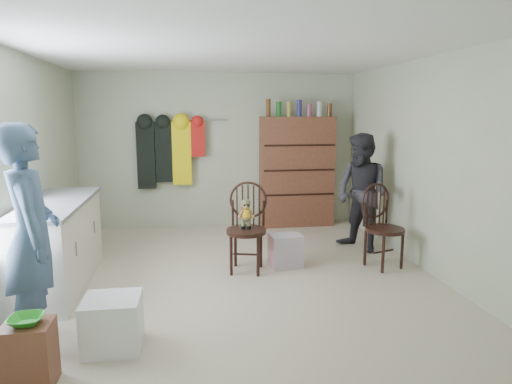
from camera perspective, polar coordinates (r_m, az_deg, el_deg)
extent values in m
plane|color=beige|center=(5.36, -2.36, -10.50)|extent=(5.00, 5.00, 0.00)
plane|color=#B6BB9D|center=(7.54, -4.53, 5.19)|extent=(4.50, 0.00, 4.50)
plane|color=#B6BB9D|center=(5.31, -27.38, 2.12)|extent=(0.00, 5.00, 5.00)
plane|color=#B6BB9D|center=(5.75, 20.46, 3.12)|extent=(0.00, 5.00, 5.00)
plane|color=white|center=(5.06, -2.57, 17.08)|extent=(5.00, 5.00, 0.00)
cube|color=silver|center=(5.38, -23.65, -6.23)|extent=(0.60, 1.80, 0.90)
cube|color=slate|center=(5.27, -24.00, -1.31)|extent=(0.64, 1.86, 0.04)
cylinder|color=#99999E|center=(4.86, -21.53, -6.66)|extent=(0.02, 0.02, 0.14)
cylinder|color=#99999E|center=(5.71, -19.55, -4.12)|extent=(0.02, 0.02, 0.14)
cube|color=brown|center=(3.66, -26.48, -17.83)|extent=(0.32, 0.28, 0.46)
imported|color=green|center=(3.55, -26.82, -14.11)|extent=(0.23, 0.23, 0.06)
cube|color=white|center=(3.96, -17.48, -15.37)|extent=(0.45, 0.42, 0.42)
cylinder|color=black|center=(5.38, -1.23, -4.91)|extent=(0.57, 0.57, 0.05)
cylinder|color=black|center=(5.32, -3.12, -7.97)|extent=(0.04, 0.04, 0.47)
cylinder|color=black|center=(5.28, 0.26, -8.10)|extent=(0.04, 0.04, 0.47)
cylinder|color=black|center=(5.63, -2.59, -6.97)|extent=(0.04, 0.04, 0.47)
cylinder|color=black|center=(5.59, 0.60, -7.08)|extent=(0.04, 0.04, 0.47)
torus|color=black|center=(5.48, -0.99, -1.02)|extent=(0.45, 0.15, 0.46)
cylinder|color=black|center=(5.53, -2.93, -2.59)|extent=(0.03, 0.03, 0.31)
cylinder|color=black|center=(5.48, 0.95, -2.68)|extent=(0.03, 0.03, 0.31)
cylinder|color=yellow|center=(5.35, -1.27, -2.72)|extent=(0.11, 0.11, 0.10)
cylinder|color=#475128|center=(5.37, -1.26, -3.79)|extent=(0.07, 0.07, 0.16)
sphere|color=#9E7042|center=(5.33, -1.27, -1.69)|extent=(0.10, 0.10, 0.10)
cylinder|color=#475128|center=(5.32, -1.27, -1.19)|extent=(0.09, 0.09, 0.03)
cube|color=black|center=(5.28, -1.21, -1.71)|extent=(0.07, 0.01, 0.02)
cylinder|color=black|center=(5.73, 15.79, -4.54)|extent=(0.57, 0.57, 0.05)
cylinder|color=black|center=(5.59, 15.60, -7.54)|extent=(0.04, 0.04, 0.45)
cylinder|color=black|center=(5.80, 17.79, -7.03)|extent=(0.04, 0.04, 0.45)
cylinder|color=black|center=(5.81, 13.50, -6.78)|extent=(0.04, 0.04, 0.45)
cylinder|color=black|center=(6.01, 15.68, -6.32)|extent=(0.04, 0.04, 0.45)
torus|color=black|center=(5.79, 14.72, -1.06)|extent=(0.43, 0.17, 0.44)
cylinder|color=black|center=(5.70, 13.37, -2.73)|extent=(0.03, 0.03, 0.30)
cylinder|color=black|center=(5.93, 16.02, -2.34)|extent=(0.03, 0.03, 0.30)
cube|color=#E57275|center=(5.63, 3.72, -7.32)|extent=(0.40, 0.33, 0.40)
imported|color=#455E7E|center=(4.06, -26.27, -4.98)|extent=(0.62, 0.76, 1.80)
imported|color=#2D2B33|center=(6.31, 13.11, -0.09)|extent=(0.90, 0.97, 1.60)
cube|color=brown|center=(7.57, 5.11, 2.54)|extent=(1.20, 0.38, 1.80)
cube|color=black|center=(7.44, 5.41, -0.32)|extent=(1.16, 0.02, 0.03)
cube|color=black|center=(7.38, 5.46, 2.74)|extent=(1.16, 0.02, 0.03)
cube|color=black|center=(7.34, 5.52, 5.84)|extent=(1.16, 0.02, 0.03)
cylinder|color=#592D14|center=(7.31, 1.55, 10.47)|extent=(0.07, 0.07, 0.28)
cylinder|color=#19591E|center=(7.34, 2.85, 10.30)|extent=(0.09, 0.09, 0.23)
cylinder|color=#A59933|center=(7.37, 4.14, 10.27)|extent=(0.07, 0.07, 0.23)
cylinder|color=navy|center=(7.41, 5.42, 10.38)|extent=(0.08, 0.08, 0.27)
cylinder|color=#8C3F59|center=(7.45, 6.68, 10.12)|extent=(0.09, 0.09, 0.20)
cylinder|color=#B2B2B7|center=(7.50, 7.93, 10.24)|extent=(0.08, 0.08, 0.24)
cylinder|color=#592D14|center=(7.55, 9.16, 10.08)|extent=(0.08, 0.08, 0.21)
cylinder|color=#99999E|center=(7.43, -7.66, 8.93)|extent=(1.00, 0.02, 0.02)
cube|color=black|center=(7.43, -13.59, 4.45)|extent=(0.28, 0.10, 1.05)
cube|color=black|center=(7.41, -11.44, 4.91)|extent=(0.26, 0.10, 0.95)
cube|color=yellow|center=(7.40, -9.26, 4.78)|extent=(0.30, 0.10, 1.00)
cube|color=red|center=(7.39, -7.28, 6.57)|extent=(0.22, 0.10, 0.55)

